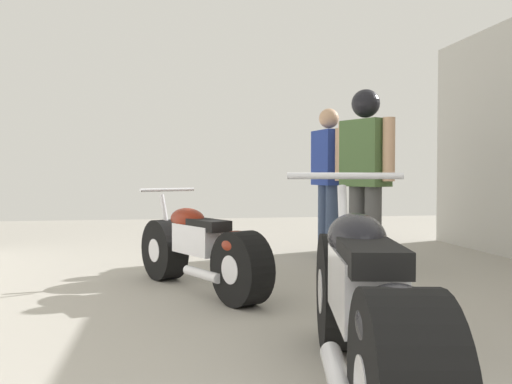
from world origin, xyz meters
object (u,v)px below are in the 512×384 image
at_px(motorcycle_maroon_cruiser, 365,312).
at_px(mechanic_with_helmet, 365,163).
at_px(motorcycle_black_naked, 201,250).
at_px(mechanic_in_blue, 329,173).

distance_m(motorcycle_maroon_cruiser, mechanic_with_helmet, 3.28).
bearing_deg(motorcycle_black_naked, motorcycle_maroon_cruiser, -77.38).
bearing_deg(mechanic_with_helmet, motorcycle_black_naked, -159.66).
bearing_deg(motorcycle_black_naked, mechanic_with_helmet, 20.34).
bearing_deg(motorcycle_maroon_cruiser, motorcycle_black_naked, 102.62).
bearing_deg(motorcycle_maroon_cruiser, mechanic_with_helmet, 69.25).
distance_m(motorcycle_maroon_cruiser, mechanic_in_blue, 4.32).
xyz_separation_m(motorcycle_maroon_cruiser, motorcycle_black_naked, (-0.53, 2.38, -0.06)).
xyz_separation_m(motorcycle_black_naked, mechanic_with_helmet, (1.67, 0.62, 0.74)).
bearing_deg(mechanic_in_blue, mechanic_with_helmet, -88.50).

